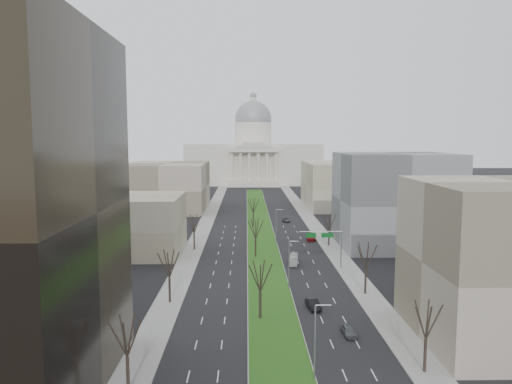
{
  "coord_description": "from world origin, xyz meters",
  "views": [
    {
      "loc": [
        -4.07,
        -34.6,
        28.03
      ],
      "look_at": [
        -1.4,
        106.76,
        12.5
      ],
      "focal_mm": 35.0,
      "sensor_mm": 36.0,
      "label": 1
    }
  ],
  "objects": [
    {
      "name": "tree_right_mid",
      "position": [
        17.2,
        52.0,
        7.16
      ],
      "size": [
        5.52,
        5.52,
        9.94
      ],
      "color": "black",
      "rests_on": "ground"
    },
    {
      "name": "building_far_left",
      "position": [
        -35.0,
        160.0,
        9.0
      ],
      "size": [
        30.0,
        40.0,
        18.0
      ],
      "primitive_type": "cube",
      "color": "gray",
      "rests_on": "ground"
    },
    {
      "name": "streetlamp_median_a",
      "position": [
        3.76,
        20.0,
        4.81
      ],
      "size": [
        1.9,
        0.2,
        9.16
      ],
      "color": "gray",
      "rests_on": "ground"
    },
    {
      "name": "car_red",
      "position": [
        13.5,
        99.22,
        0.82
      ],
      "size": [
        2.81,
        5.83,
        1.64
      ],
      "primitive_type": "imported",
      "rotation": [
        0.0,
        0.0,
        -0.09
      ],
      "color": "maroon",
      "rests_on": "ground"
    },
    {
      "name": "sidewalk_right",
      "position": [
        17.5,
        95.0,
        0.07
      ],
      "size": [
        5.0,
        330.0,
        0.15
      ],
      "primitive_type": "cube",
      "color": "gray",
      "rests_on": "ground"
    },
    {
      "name": "car_black",
      "position": [
        6.83,
        44.52,
        0.79
      ],
      "size": [
        2.27,
        4.99,
        1.59
      ],
      "primitive_type": "imported",
      "rotation": [
        0.0,
        0.0,
        0.13
      ],
      "color": "black",
      "rests_on": "ground"
    },
    {
      "name": "tree_median_b",
      "position": [
        -2.0,
        80.0,
        7.0
      ],
      "size": [
        5.4,
        5.4,
        9.72
      ],
      "color": "black",
      "rests_on": "ground"
    },
    {
      "name": "tree_median_c",
      "position": [
        -2.0,
        120.0,
        7.0
      ],
      "size": [
        5.4,
        5.4,
        9.72
      ],
      "color": "black",
      "rests_on": "ground"
    },
    {
      "name": "car_grey_far",
      "position": [
        9.1,
        129.31,
        0.63
      ],
      "size": [
        2.39,
        4.66,
        1.26
      ],
      "primitive_type": "imported",
      "rotation": [
        0.0,
        0.0,
        0.07
      ],
      "color": "#484950",
      "rests_on": "ground"
    },
    {
      "name": "building_beige_left",
      "position": [
        -33.0,
        85.0,
        7.0
      ],
      "size": [
        26.0,
        22.0,
        14.0
      ],
      "primitive_type": "cube",
      "color": "tan",
      "rests_on": "ground"
    },
    {
      "name": "streetlamp_median_b",
      "position": [
        3.76,
        55.0,
        4.81
      ],
      "size": [
        1.9,
        0.2,
        9.16
      ],
      "color": "gray",
      "rests_on": "ground"
    },
    {
      "name": "box_van",
      "position": [
        6.35,
        73.63,
        1.02
      ],
      "size": [
        2.57,
        7.47,
        2.04
      ],
      "primitive_type": "imported",
      "rotation": [
        0.0,
        0.0,
        -0.12
      ],
      "color": "silver",
      "rests_on": "ground"
    },
    {
      "name": "sidewalk_left",
      "position": [
        -17.5,
        95.0,
        0.07
      ],
      "size": [
        5.0,
        330.0,
        0.15
      ],
      "primitive_type": "cube",
      "color": "gray",
      "rests_on": "ground"
    },
    {
      "name": "tree_right_far",
      "position": [
        17.2,
        92.0,
        6.53
      ],
      "size": [
        5.04,
        5.04,
        9.07
      ],
      "color": "black",
      "rests_on": "ground"
    },
    {
      "name": "capitol",
      "position": [
        0.0,
        269.59,
        16.31
      ],
      "size": [
        80.0,
        46.0,
        55.0
      ],
      "color": "beige",
      "rests_on": "ground"
    },
    {
      "name": "tree_left_mid",
      "position": [
        -17.2,
        48.0,
        7.0
      ],
      "size": [
        5.4,
        5.4,
        9.72
      ],
      "color": "black",
      "rests_on": "ground"
    },
    {
      "name": "median",
      "position": [
        0.0,
        118.99,
        0.1
      ],
      "size": [
        8.0,
        222.03,
        0.2
      ],
      "color": "#999993",
      "rests_on": "ground"
    },
    {
      "name": "tree_median_a",
      "position": [
        -2.0,
        40.0,
        7.0
      ],
      "size": [
        5.4,
        5.4,
        9.72
      ],
      "color": "black",
      "rests_on": "ground"
    },
    {
      "name": "building_grey_right",
      "position": [
        34.0,
        92.0,
        12.0
      ],
      "size": [
        28.0,
        26.0,
        24.0
      ],
      "primitive_type": "cube",
      "color": "#5C5F61",
      "rests_on": "ground"
    },
    {
      "name": "building_far_right",
      "position": [
        35.0,
        165.0,
        9.0
      ],
      "size": [
        30.0,
        40.0,
        18.0
      ],
      "primitive_type": "cube",
      "color": "tan",
      "rests_on": "ground"
    },
    {
      "name": "tree_left_near",
      "position": [
        -17.2,
        18.0,
        6.61
      ],
      "size": [
        5.1,
        5.1,
        9.18
      ],
      "color": "black",
      "rests_on": "ground"
    },
    {
      "name": "streetlamp_median_c",
      "position": [
        3.76,
        95.0,
        4.81
      ],
      "size": [
        1.9,
        0.2,
        9.16
      ],
      "color": "gray",
      "rests_on": "ground"
    },
    {
      "name": "car_grey_near",
      "position": [
        10.39,
        33.31,
        0.7
      ],
      "size": [
        1.93,
        4.24,
        1.41
      ],
      "primitive_type": "imported",
      "rotation": [
        0.0,
        0.0,
        0.07
      ],
      "color": "#4A4E51",
      "rests_on": "ground"
    },
    {
      "name": "tree_left_far",
      "position": [
        -17.2,
        88.0,
        6.84
      ],
      "size": [
        5.28,
        5.28,
        9.5
      ],
      "color": "black",
      "rests_on": "ground"
    },
    {
      "name": "ground",
      "position": [
        0.0,
        120.0,
        0.0
      ],
      "size": [
        600.0,
        600.0,
        0.0
      ],
      "primitive_type": "plane",
      "color": "black",
      "rests_on": "ground"
    },
    {
      "name": "mast_arm_signs",
      "position": [
        13.49,
        70.03,
        6.11
      ],
      "size": [
        9.12,
        0.24,
        8.09
      ],
      "color": "gray",
      "rests_on": "ground"
    },
    {
      "name": "tree_right_near",
      "position": [
        17.2,
        22.0,
        6.69
      ],
      "size": [
        5.16,
        5.16,
        9.29
      ],
      "color": "black",
      "rests_on": "ground"
    }
  ]
}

